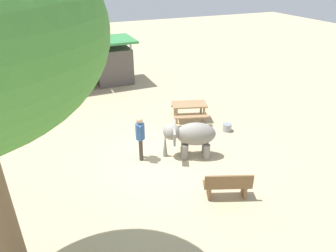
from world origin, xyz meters
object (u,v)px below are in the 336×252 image
at_px(person_handler, 140,135).
at_px(market_stall_red, 66,68).
at_px(market_stall_green, 113,63).
at_px(elephant, 190,135).
at_px(picnic_table_near, 189,108).
at_px(wooden_bench, 228,185).
at_px(feed_bucket, 227,127).

relative_size(person_handler, market_stall_red, 0.64).
xyz_separation_m(market_stall_red, market_stall_green, (2.60, 0.00, 0.00)).
height_order(elephant, market_stall_green, market_stall_green).
relative_size(elephant, picnic_table_near, 1.00).
bearing_deg(wooden_bench, elephant, 110.60).
xyz_separation_m(person_handler, feed_bucket, (3.96, 0.58, -0.79)).
height_order(wooden_bench, picnic_table_near, wooden_bench).
height_order(wooden_bench, market_stall_red, market_stall_red).
bearing_deg(wooden_bench, person_handler, 140.11).
relative_size(elephant, market_stall_green, 0.75).
distance_m(elephant, market_stall_red, 9.45).
xyz_separation_m(picnic_table_near, feed_bucket, (1.00, -1.55, -0.43)).
bearing_deg(wooden_bench, market_stall_red, 126.43).
bearing_deg(picnic_table_near, market_stall_red, 142.55).
height_order(person_handler, market_stall_green, market_stall_green).
relative_size(person_handler, market_stall_green, 0.64).
bearing_deg(market_stall_red, market_stall_green, 0.00).
height_order(market_stall_green, feed_bucket, market_stall_green).
bearing_deg(person_handler, feed_bucket, 25.58).
bearing_deg(person_handler, wooden_bench, -43.85).
relative_size(picnic_table_near, feed_bucket, 5.20).
relative_size(person_handler, wooden_bench, 1.12).
height_order(elephant, feed_bucket, elephant).
height_order(person_handler, wooden_bench, person_handler).
distance_m(wooden_bench, market_stall_red, 11.83).
bearing_deg(feed_bucket, market_stall_green, 109.82).
bearing_deg(feed_bucket, wooden_bench, -122.91).
xyz_separation_m(elephant, market_stall_red, (-3.13, 8.91, 0.30)).
xyz_separation_m(elephant, market_stall_green, (-0.53, 8.91, 0.30)).
xyz_separation_m(elephant, wooden_bench, (-0.02, -2.49, -0.37)).
relative_size(wooden_bench, market_stall_red, 0.58).
bearing_deg(elephant, market_stall_green, -64.69).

